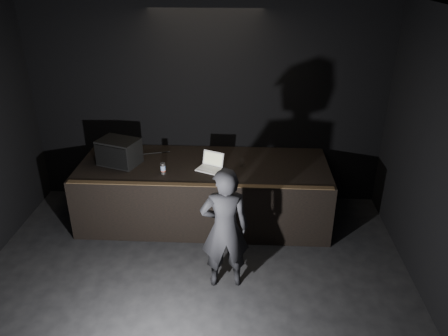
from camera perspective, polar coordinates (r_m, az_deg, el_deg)
room_walls at (r=4.14m, az=-6.56°, el=-2.91°), size 6.10×7.10×3.52m
stage_riser at (r=7.24m, az=-2.61°, el=-3.10°), size 4.00×1.50×1.00m
riser_lip at (r=6.38m, az=-3.29°, el=-2.20°), size 3.92×0.10×0.01m
stage_monitor at (r=7.15m, az=-13.58°, el=2.05°), size 0.72×0.62×0.41m
cable at (r=7.47m, az=-10.62°, el=1.78°), size 0.89×0.30×0.02m
laptop at (r=6.85m, az=-1.76°, el=0.45°), size 0.46×0.44×0.25m
beer_can at (r=6.73m, az=-7.97°, el=-0.05°), size 0.08×0.08×0.18m
plastic_cup at (r=6.94m, az=2.37°, el=0.71°), size 0.09×0.09×0.11m
wii_remote at (r=6.65m, az=1.29°, el=-0.86°), size 0.08×0.14×0.03m
person at (r=5.64m, az=0.10°, el=-7.94°), size 0.67×0.48×1.73m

